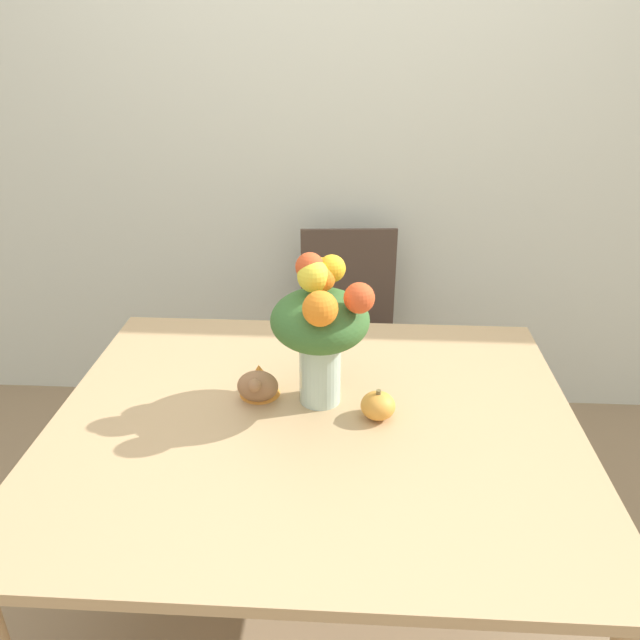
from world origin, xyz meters
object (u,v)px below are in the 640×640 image
Objects in this scene: flower_vase at (321,324)px; turkey_figurine at (259,382)px; pumpkin at (378,406)px; dining_chair_near_window at (349,338)px.

turkey_figurine is at bearing 176.38° from flower_vase.
pumpkin is at bearing -14.19° from turkey_figurine.
dining_chair_near_window is at bearing 95.16° from pumpkin.
flower_vase is 2.80× the size of turkey_figurine.
turkey_figurine is 0.95m from dining_chair_near_window.
turkey_figurine is (-0.33, 0.08, 0.01)m from pumpkin.
pumpkin is 0.34m from turkey_figurine.
dining_chair_near_window reaches higher than turkey_figurine.
flower_vase reaches higher than dining_chair_near_window.
dining_chair_near_window is at bearing 74.27° from turkey_figurine.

